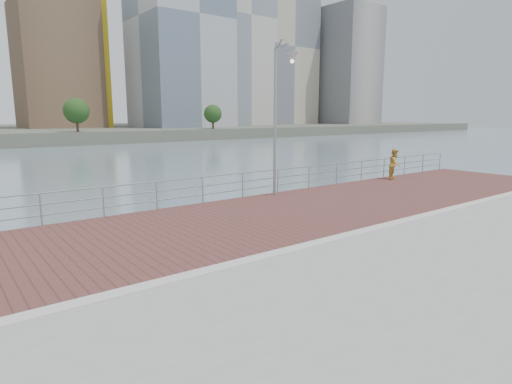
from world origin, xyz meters
TOP-DOWN VIEW (x-y plane):
  - water at (0.00, 0.00)m, footprint 400.00×400.00m
  - seawall at (0.00, -5.00)m, footprint 40.00×24.00m
  - brick_lane at (0.00, 3.60)m, footprint 40.00×6.80m
  - curb at (0.00, 0.00)m, footprint 40.00×0.40m
  - guardrail at (0.00, 7.00)m, footprint 39.06×0.06m
  - street_lamp at (4.51, 6.02)m, footprint 0.48×1.38m
  - bystander at (13.14, 6.15)m, footprint 1.01×0.90m
  - skyline at (32.17, 104.63)m, footprint 233.00×41.00m

SIDE VIEW (x-z plane):
  - water at x=0.00m, z-range -2.00..-2.00m
  - seawall at x=0.00m, z-range -2.00..0.00m
  - brick_lane at x=0.00m, z-range 0.00..0.02m
  - curb at x=0.00m, z-range 0.00..0.06m
  - guardrail at x=0.00m, z-range 0.13..1.25m
  - bystander at x=13.14m, z-range 0.02..1.74m
  - street_lamp at x=4.51m, z-range 1.37..7.89m
  - skyline at x=32.17m, z-range -7.92..56.75m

